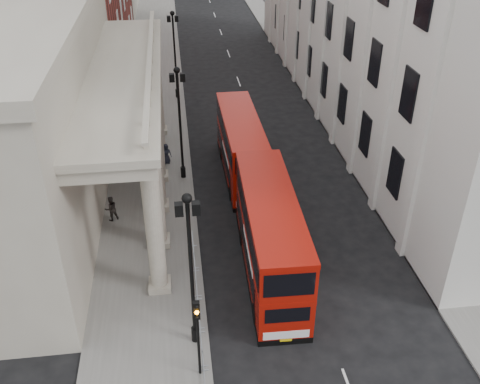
{
  "coord_description": "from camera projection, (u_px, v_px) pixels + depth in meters",
  "views": [
    {
      "loc": [
        -0.77,
        -14.43,
        19.75
      ],
      "look_at": [
        2.67,
        12.65,
        3.01
      ],
      "focal_mm": 40.0,
      "sensor_mm": 36.0,
      "label": 1
    }
  ],
  "objects": [
    {
      "name": "lamp_post_mid",
      "position": [
        180.0,
        117.0,
        36.89
      ],
      "size": [
        1.05,
        0.44,
        8.32
      ],
      "color": "black",
      "rests_on": "sidewalk_west"
    },
    {
      "name": "pedestrian_c",
      "position": [
        166.0,
        154.0,
        40.8
      ],
      "size": [
        0.85,
        0.63,
        1.6
      ],
      "primitive_type": "imported",
      "rotation": [
        0.0,
        0.0,
        6.44
      ],
      "color": "black",
      "rests_on": "sidewalk_west"
    },
    {
      "name": "bus_near",
      "position": [
        270.0,
        235.0,
        29.14
      ],
      "size": [
        3.0,
        11.27,
        4.84
      ],
      "rotation": [
        0.0,
        0.0,
        -0.03
      ],
      "color": "#9B1007",
      "rests_on": "ground"
    },
    {
      "name": "lamp_post_north",
      "position": [
        175.0,
        49.0,
        50.42
      ],
      "size": [
        1.05,
        0.44,
        8.32
      ],
      "color": "black",
      "rests_on": "sidewalk_west"
    },
    {
      "name": "kerb",
      "position": [
        186.0,
        122.0,
        47.94
      ],
      "size": [
        0.2,
        140.0,
        0.14
      ],
      "primitive_type": "cube",
      "color": "slate",
      "rests_on": "ground"
    },
    {
      "name": "bus_far",
      "position": [
        241.0,
        145.0,
        38.81
      ],
      "size": [
        2.61,
        10.42,
        4.49
      ],
      "rotation": [
        0.0,
        0.0,
        0.01
      ],
      "color": "#AA1107",
      "rests_on": "ground"
    },
    {
      "name": "traffic_light",
      "position": [
        197.0,
        326.0,
        22.61
      ],
      "size": [
        0.28,
        0.33,
        4.3
      ],
      "color": "black",
      "rests_on": "sidewalk_west"
    },
    {
      "name": "sidewalk_west",
      "position": [
        153.0,
        124.0,
        47.63
      ],
      "size": [
        6.0,
        140.0,
        0.12
      ],
      "primitive_type": "cube",
      "color": "slate",
      "rests_on": "ground"
    },
    {
      "name": "lamp_post_south",
      "position": [
        191.0,
        262.0,
        23.36
      ],
      "size": [
        1.05,
        0.44,
        8.32
      ],
      "color": "black",
      "rests_on": "sidewalk_west"
    },
    {
      "name": "sidewalk_east",
      "position": [
        332.0,
        114.0,
        49.4
      ],
      "size": [
        3.0,
        140.0,
        0.12
      ],
      "primitive_type": "cube",
      "color": "slate",
      "rests_on": "ground"
    },
    {
      "name": "pedestrian_a",
      "position": [
        150.0,
        187.0,
        36.63
      ],
      "size": [
        0.62,
        0.46,
        1.56
      ],
      "primitive_type": "imported",
      "rotation": [
        0.0,
        0.0,
        0.16
      ],
      "color": "black",
      "rests_on": "sidewalk_west"
    },
    {
      "name": "portico_building",
      "position": [
        22.0,
        121.0,
        33.57
      ],
      "size": [
        9.0,
        28.0,
        12.0
      ],
      "primitive_type": "cube",
      "color": "#9D9484",
      "rests_on": "ground"
    },
    {
      "name": "pedestrian_b",
      "position": [
        111.0,
        209.0,
        34.18
      ],
      "size": [
        1.03,
        0.95,
        1.72
      ],
      "primitive_type": "imported",
      "rotation": [
        0.0,
        0.0,
        3.59
      ],
      "color": "black",
      "rests_on": "sidewalk_west"
    },
    {
      "name": "crowd_barriers",
      "position": [
        203.0,
        360.0,
        24.1
      ],
      "size": [
        0.5,
        18.75,
        1.1
      ],
      "color": "gray",
      "rests_on": "sidewalk_west"
    }
  ]
}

